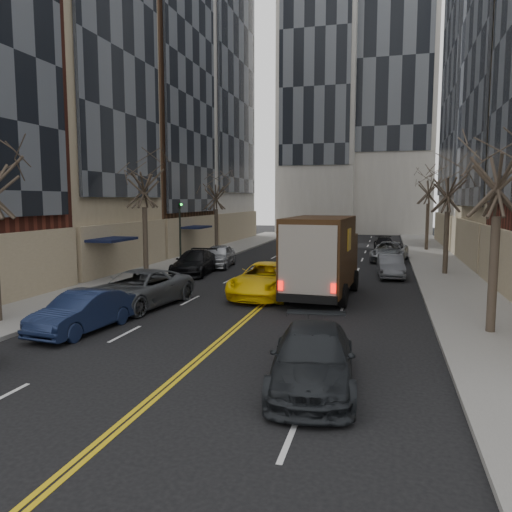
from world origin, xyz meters
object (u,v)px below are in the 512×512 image
at_px(observer_sedan, 313,358).
at_px(pedestrian, 281,273).
at_px(taxi, 267,280).
at_px(ups_truck, 322,257).

relative_size(observer_sedan, pedestrian, 2.72).
bearing_deg(pedestrian, taxi, 169.21).
height_order(observer_sedan, pedestrian, pedestrian).
bearing_deg(observer_sedan, pedestrian, 99.24).
bearing_deg(taxi, pedestrian, 76.10).
bearing_deg(observer_sedan, ups_truck, 90.25).
bearing_deg(observer_sedan, taxi, 103.12).
xyz_separation_m(observer_sedan, pedestrian, (-3.40, 12.57, 0.23)).
relative_size(ups_truck, taxi, 1.24).
bearing_deg(taxi, ups_truck, 8.66).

